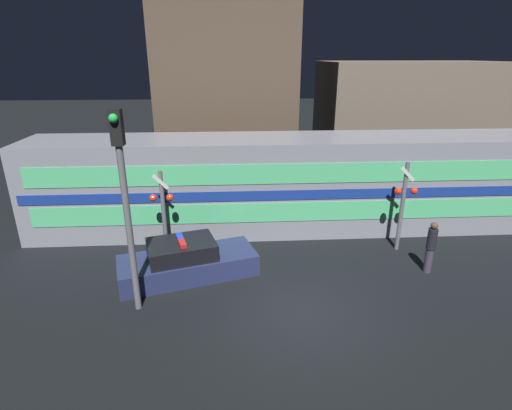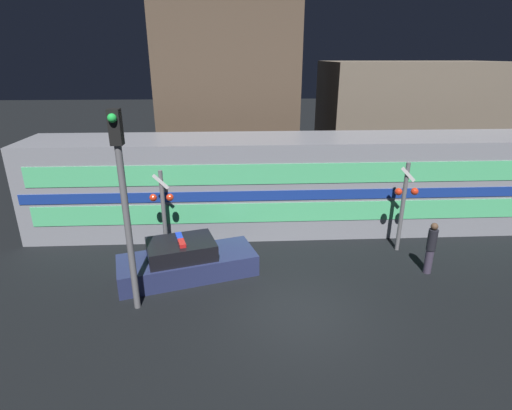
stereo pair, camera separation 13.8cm
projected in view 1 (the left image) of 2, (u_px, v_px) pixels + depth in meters
The scene contains 9 objects.
ground_plane at pixel (300, 313), 11.55m from camera, with size 120.00×120.00×0.00m, color black.
train at pixel (310, 183), 16.80m from camera, with size 22.98×2.95×3.90m.
police_car at pixel (187, 262), 13.37m from camera, with size 4.83×2.92×1.40m.
pedestrian at pixel (431, 247), 13.45m from camera, with size 0.31×0.31×1.84m.
crossing_signal_near at pixel (403, 202), 14.64m from camera, with size 0.86×0.37×3.44m.
crossing_signal_far at pixel (163, 207), 14.46m from camera, with size 0.86×0.37×3.19m.
traffic_light_corner at pixel (125, 197), 10.57m from camera, with size 0.30×0.46×5.77m.
building_left at pixel (227, 93), 21.34m from camera, with size 7.21×4.23×10.19m.
building_center at pixel (404, 119), 24.23m from camera, with size 10.07×5.76×6.67m.
Camera 1 is at (-1.88, -9.60, 7.01)m, focal length 28.00 mm.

